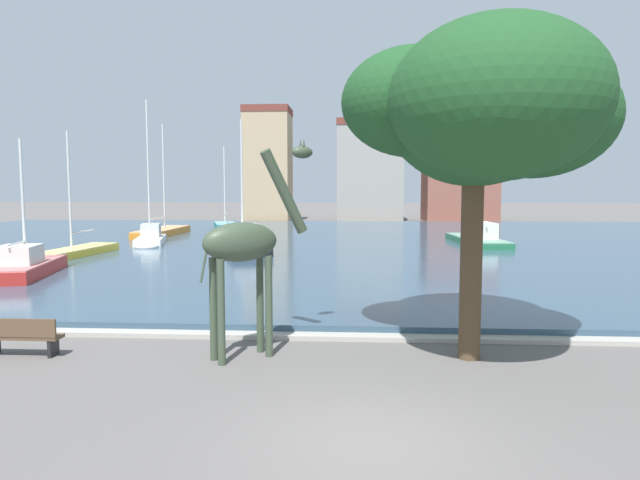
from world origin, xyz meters
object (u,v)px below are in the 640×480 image
object	(u,v)px
sailboat_red	(26,268)
park_bench	(21,336)
sailboat_teal	(225,227)
sailboat_black	(243,244)
giraffe_statue	(247,246)
shade_tree	(483,112)
sailboat_orange	(166,232)
sailboat_yellow	(70,255)
sailboat_green	(474,239)
sailboat_white	(150,240)

from	to	relation	value
sailboat_red	park_bench	world-z (taller)	sailboat_red
sailboat_teal	sailboat_black	world-z (taller)	sailboat_black
giraffe_statue	sailboat_black	world-z (taller)	sailboat_black
sailboat_red	park_bench	size ratio (longest dim) A/B	3.67
giraffe_statue	shade_tree	size ratio (longest dim) A/B	0.69
sailboat_orange	sailboat_yellow	bearing A→B (deg)	-90.35
shade_tree	sailboat_teal	bearing A→B (deg)	111.27
giraffe_statue	shade_tree	distance (m)	6.08
sailboat_green	sailboat_white	bearing A→B (deg)	-173.72
sailboat_orange	sailboat_white	bearing A→B (deg)	-78.08
sailboat_teal	sailboat_white	size ratio (longest dim) A/B	0.80
giraffe_statue	sailboat_teal	distance (m)	39.13
sailboat_red	sailboat_green	size ratio (longest dim) A/B	0.70
sailboat_white	giraffe_statue	bearing A→B (deg)	-64.84
sailboat_black	park_bench	bearing A→B (deg)	-93.04
sailboat_red	sailboat_white	bearing A→B (deg)	87.32
sailboat_red	sailboat_green	xyz separation A→B (m)	(21.94, 15.28, 0.00)
sailboat_red	sailboat_black	xyz separation A→B (m)	(7.31, 9.93, 0.08)
sailboat_teal	sailboat_orange	world-z (taller)	sailboat_orange
sailboat_teal	park_bench	world-z (taller)	sailboat_teal
sailboat_green	sailboat_black	distance (m)	15.58
sailboat_yellow	sailboat_white	bearing A→B (deg)	75.31
sailboat_black	giraffe_statue	bearing A→B (deg)	-78.29
shade_tree	park_bench	xyz separation A→B (m)	(-10.56, -0.53, -5.10)
sailboat_white	sailboat_black	bearing A→B (deg)	-24.09
sailboat_black	sailboat_orange	bearing A→B (deg)	127.11
sailboat_orange	sailboat_green	bearing A→B (deg)	-14.10
sailboat_orange	shade_tree	distance (m)	36.23
sailboat_teal	shade_tree	distance (m)	40.76
sailboat_teal	sailboat_orange	bearing A→B (deg)	-116.05
sailboat_yellow	park_bench	xyz separation A→B (m)	(7.43, -16.57, 0.11)
sailboat_teal	sailboat_black	xyz separation A→B (m)	(5.20, -17.74, 0.17)
sailboat_red	sailboat_orange	world-z (taller)	sailboat_orange
giraffe_statue	park_bench	distance (m)	5.68
sailboat_teal	sailboat_red	bearing A→B (deg)	-94.37
sailboat_teal	shade_tree	world-z (taller)	sailboat_teal
giraffe_statue	park_bench	world-z (taller)	giraffe_statue
sailboat_red	shade_tree	bearing A→B (deg)	-30.80
sailboat_teal	sailboat_orange	size ratio (longest dim) A/B	0.80
sailboat_black	sailboat_orange	xyz separation A→B (m)	(-8.43, 11.14, -0.20)
shade_tree	sailboat_orange	bearing A→B (deg)	119.94
sailboat_orange	sailboat_black	bearing A→B (deg)	-52.89
sailboat_green	park_bench	size ratio (longest dim) A/B	5.23
park_bench	sailboat_green	bearing A→B (deg)	58.67
sailboat_green	sailboat_yellow	bearing A→B (deg)	-158.23
shade_tree	park_bench	bearing A→B (deg)	-177.14
sailboat_red	sailboat_teal	distance (m)	27.75
sailboat_green	sailboat_yellow	size ratio (longest dim) A/B	1.27
giraffe_statue	sailboat_red	bearing A→B (deg)	138.26
sailboat_teal	sailboat_black	size ratio (longest dim) A/B	0.96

